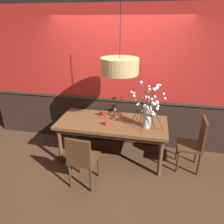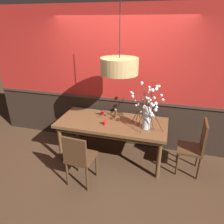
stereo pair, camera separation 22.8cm
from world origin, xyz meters
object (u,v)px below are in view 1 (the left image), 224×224
at_px(dining_table, 112,126).
at_px(chair_far_side_right, 131,117).
at_px(chair_head_east_end, 195,142).
at_px(condiment_bottle, 115,113).
at_px(chair_far_side_left, 108,113).
at_px(chair_near_side_left, 82,158).
at_px(candle_holder_nearer_center, 106,123).
at_px(vase_with_blossoms, 148,112).
at_px(pendant_lamp, 120,66).
at_px(candle_holder_nearer_edge, 102,114).

height_order(dining_table, chair_far_side_right, chair_far_side_right).
bearing_deg(chair_head_east_end, condiment_bottle, 171.02).
bearing_deg(chair_far_side_left, chair_near_side_left, -90.50).
distance_m(chair_far_side_right, condiment_bottle, 0.75).
xyz_separation_m(chair_near_side_left, chair_far_side_right, (0.54, 1.64, -0.01)).
height_order(chair_near_side_left, candle_holder_nearer_center, chair_near_side_left).
bearing_deg(dining_table, condiment_bottle, 85.64).
relative_size(vase_with_blossoms, condiment_bottle, 4.87).
height_order(chair_head_east_end, condiment_bottle, chair_head_east_end).
relative_size(dining_table, condiment_bottle, 12.02).
bearing_deg(chair_head_east_end, vase_with_blossoms, -176.23).
xyz_separation_m(chair_head_east_end, chair_far_side_left, (-1.71, 0.90, -0.00)).
bearing_deg(chair_near_side_left, condiment_bottle, 73.04).
xyz_separation_m(chair_near_side_left, candle_holder_nearer_center, (0.21, 0.66, 0.29)).
relative_size(chair_near_side_left, chair_far_side_left, 0.94).
bearing_deg(pendant_lamp, chair_near_side_left, -120.19).
xyz_separation_m(candle_holder_nearer_edge, pendant_lamp, (0.38, -0.29, 0.97)).
relative_size(chair_near_side_left, candle_holder_nearer_center, 12.45).
height_order(chair_near_side_left, chair_head_east_end, chair_head_east_end).
bearing_deg(candle_holder_nearer_edge, chair_far_side_left, 92.87).
xyz_separation_m(dining_table, chair_far_side_right, (0.25, 0.83, -0.18)).
bearing_deg(candle_holder_nearer_center, pendant_lamp, 20.45).
height_order(dining_table, condiment_bottle, condiment_bottle).
distance_m(chair_head_east_end, chair_far_side_left, 1.93).
bearing_deg(pendant_lamp, candle_holder_nearer_center, -159.55).
height_order(chair_far_side_left, pendant_lamp, pendant_lamp).
xyz_separation_m(chair_far_side_right, chair_head_east_end, (1.18, -0.85, 0.03)).
distance_m(chair_near_side_left, condiment_bottle, 1.11).
bearing_deg(candle_holder_nearer_edge, candle_holder_nearer_center, -65.65).
bearing_deg(chair_far_side_left, candle_holder_nearer_center, -78.96).
bearing_deg(chair_near_side_left, chair_far_side_right, 71.69).
distance_m(chair_far_side_right, vase_with_blossoms, 1.12).
distance_m(dining_table, vase_with_blossoms, 0.72).
relative_size(condiment_bottle, pendant_lamp, 0.15).
distance_m(chair_near_side_left, pendant_lamp, 1.52).
xyz_separation_m(condiment_bottle, pendant_lamp, (0.12, -0.27, 0.93)).
relative_size(chair_far_side_right, chair_far_side_left, 0.91).
xyz_separation_m(vase_with_blossoms, candle_holder_nearer_edge, (-0.86, 0.30, -0.24)).
bearing_deg(candle_holder_nearer_center, chair_head_east_end, 4.81).
height_order(condiment_bottle, pendant_lamp, pendant_lamp).
xyz_separation_m(candle_holder_nearer_center, pendant_lamp, (0.22, 0.08, 0.97)).
relative_size(chair_far_side_left, candle_holder_nearer_edge, 12.87).
height_order(chair_head_east_end, candle_holder_nearer_center, chair_head_east_end).
distance_m(candle_holder_nearer_center, candle_holder_nearer_edge, 0.41).
bearing_deg(vase_with_blossoms, pendant_lamp, 179.14).
xyz_separation_m(candle_holder_nearer_center, candle_holder_nearer_edge, (-0.17, 0.37, -0.00)).
distance_m(condiment_bottle, pendant_lamp, 0.97).
bearing_deg(chair_far_side_left, chair_head_east_end, -27.66).
bearing_deg(dining_table, chair_head_east_end, -1.09).
height_order(chair_near_side_left, candle_holder_nearer_edge, chair_near_side_left).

